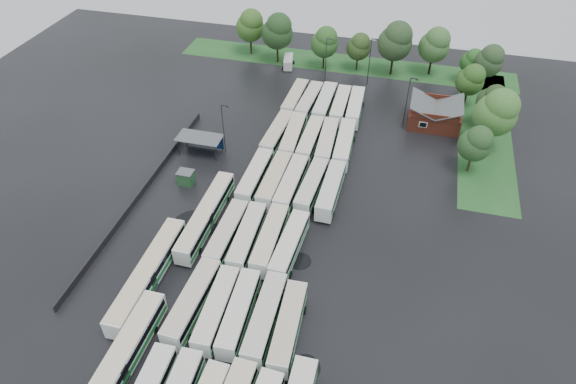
# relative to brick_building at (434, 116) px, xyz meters

# --- Properties ---
(ground) EXTENTS (160.00, 160.00, 0.00)m
(ground) POSITION_rel_brick_building_xyz_m (-24.00, -42.77, -1.87)
(ground) COLOR black
(ground) RESTS_ON ground
(brick_building) EXTENTS (10.07, 8.60, 5.39)m
(brick_building) POSITION_rel_brick_building_xyz_m (0.00, 0.00, 0.00)
(brick_building) COLOR brown
(brick_building) RESTS_ON ground
(wash_shed) EXTENTS (8.20, 4.20, 3.58)m
(wash_shed) POSITION_rel_brick_building_xyz_m (-41.20, -20.74, 1.12)
(wash_shed) COLOR #2D2D30
(wash_shed) RESTS_ON ground
(utility_hut) EXTENTS (2.70, 2.20, 2.62)m
(utility_hut) POSITION_rel_brick_building_xyz_m (-40.20, -30.17, -0.55)
(utility_hut) COLOR #214C28
(utility_hut) RESTS_ON ground
(grass_strip_north) EXTENTS (80.00, 10.00, 0.01)m
(grass_strip_north) POSITION_rel_brick_building_xyz_m (-22.00, 22.03, -1.86)
(grass_strip_north) COLOR #225722
(grass_strip_north) RESTS_ON ground
(grass_strip_east) EXTENTS (10.00, 50.00, 0.01)m
(grass_strip_east) POSITION_rel_brick_building_xyz_m (10.00, 0.03, -1.86)
(grass_strip_east) COLOR #225722
(grass_strip_east) RESTS_ON ground
(west_fence) EXTENTS (0.10, 50.00, 1.20)m
(west_fence) POSITION_rel_brick_building_xyz_m (-46.20, -34.77, -1.27)
(west_fence) COLOR #2D2D30
(west_fence) RESTS_ON ground
(bus_r1c0) EXTENTS (3.24, 13.13, 3.63)m
(bus_r1c0) POSITION_rel_brick_building_xyz_m (-28.56, -54.82, 0.13)
(bus_r1c0) COLOR white
(bus_r1c0) RESTS_ON ground
(bus_r1c1) EXTENTS (3.14, 12.55, 3.47)m
(bus_r1c1) POSITION_rel_brick_building_xyz_m (-25.10, -55.04, 0.04)
(bus_r1c1) COLOR white
(bus_r1c1) RESTS_ON ground
(bus_r1c2) EXTENTS (3.26, 12.61, 3.48)m
(bus_r1c2) POSITION_rel_brick_building_xyz_m (-22.16, -54.86, 0.05)
(bus_r1c2) COLOR white
(bus_r1c2) RESTS_ON ground
(bus_r1c3) EXTENTS (3.06, 13.04, 3.61)m
(bus_r1c3) POSITION_rel_brick_building_xyz_m (-18.68, -54.86, 0.12)
(bus_r1c3) COLOR white
(bus_r1c3) RESTS_ON ground
(bus_r1c4) EXTENTS (3.30, 12.73, 3.51)m
(bus_r1c4) POSITION_rel_brick_building_xyz_m (-15.52, -55.37, 0.07)
(bus_r1c4) COLOR white
(bus_r1c4) RESTS_ON ground
(bus_r2c0) EXTENTS (2.83, 12.59, 3.50)m
(bus_r2c0) POSITION_rel_brick_building_xyz_m (-28.54, -41.75, 0.06)
(bus_r2c0) COLOR white
(bus_r2c0) RESTS_ON ground
(bus_r2c1) EXTENTS (3.09, 12.78, 3.54)m
(bus_r2c1) POSITION_rel_brick_building_xyz_m (-25.35, -41.72, 0.08)
(bus_r2c1) COLOR white
(bus_r2c1) RESTS_ON ground
(bus_r2c2) EXTENTS (2.96, 12.86, 3.57)m
(bus_r2c2) POSITION_rel_brick_building_xyz_m (-22.02, -41.29, 0.10)
(bus_r2c2) COLOR white
(bus_r2c2) RESTS_ON ground
(bus_r2c3) EXTENTS (3.19, 12.66, 3.50)m
(bus_r2c3) POSITION_rel_brick_building_xyz_m (-18.90, -41.73, 0.06)
(bus_r2c3) COLOR white
(bus_r2c3) RESTS_ON ground
(bus_r3c0) EXTENTS (2.84, 12.89, 3.58)m
(bus_r3c0) POSITION_rel_brick_building_xyz_m (-28.59, -27.78, 0.10)
(bus_r3c0) COLOR white
(bus_r3c0) RESTS_ON ground
(bus_r3c1) EXTENTS (2.89, 12.96, 3.60)m
(bus_r3c1) POSITION_rel_brick_building_xyz_m (-25.13, -27.82, 0.11)
(bus_r3c1) COLOR white
(bus_r3c1) RESTS_ON ground
(bus_r3c2) EXTENTS (3.00, 13.05, 3.62)m
(bus_r3c2) POSITION_rel_brick_building_xyz_m (-22.16, -28.02, 0.12)
(bus_r3c2) COLOR white
(bus_r3c2) RESTS_ON ground
(bus_r3c3) EXTENTS (3.28, 12.65, 3.49)m
(bus_r3c3) POSITION_rel_brick_building_xyz_m (-18.77, -27.69, 0.05)
(bus_r3c3) COLOR white
(bus_r3c3) RESTS_ON ground
(bus_r3c4) EXTENTS (2.83, 12.83, 3.57)m
(bus_r3c4) POSITION_rel_brick_building_xyz_m (-15.50, -27.85, 0.10)
(bus_r3c4) COLOR white
(bus_r3c4) RESTS_ON ground
(bus_r4c0) EXTENTS (3.32, 12.93, 3.57)m
(bus_r4c0) POSITION_rel_brick_building_xyz_m (-28.47, -14.10, 0.10)
(bus_r4c0) COLOR white
(bus_r4c0) RESTS_ON ground
(bus_r4c1) EXTENTS (3.35, 13.09, 3.61)m
(bus_r4c1) POSITION_rel_brick_building_xyz_m (-25.32, -14.40, 0.12)
(bus_r4c1) COLOR white
(bus_r4c1) RESTS_ON ground
(bus_r4c2) EXTENTS (2.73, 12.64, 3.51)m
(bus_r4c2) POSITION_rel_brick_building_xyz_m (-22.00, -14.51, 0.07)
(bus_r4c2) COLOR white
(bus_r4c2) RESTS_ON ground
(bus_r4c3) EXTENTS (3.40, 13.08, 3.61)m
(bus_r4c3) POSITION_rel_brick_building_xyz_m (-18.80, -14.66, 0.12)
(bus_r4c3) COLOR white
(bus_r4c3) RESTS_ON ground
(bus_r4c4) EXTENTS (3.38, 13.29, 3.67)m
(bus_r4c4) POSITION_rel_brick_building_xyz_m (-15.60, -14.40, 0.15)
(bus_r4c4) COLOR white
(bus_r4c4) RESTS_ON ground
(bus_r5c0) EXTENTS (2.94, 12.60, 3.49)m
(bus_r5c0) POSITION_rel_brick_building_xyz_m (-28.39, -0.58, 0.05)
(bus_r5c0) COLOR white
(bus_r5c0) RESTS_ON ground
(bus_r5c1) EXTENTS (3.33, 12.79, 3.53)m
(bus_r5c1) POSITION_rel_brick_building_xyz_m (-25.28, -0.95, 0.07)
(bus_r5c1) COLOR white
(bus_r5c1) RESTS_ON ground
(bus_r5c2) EXTENTS (2.79, 13.01, 3.62)m
(bus_r5c2) POSITION_rel_brick_building_xyz_m (-22.03, -0.87, 0.12)
(bus_r5c2) COLOR white
(bus_r5c2) RESTS_ON ground
(bus_r5c3) EXTENTS (2.91, 12.56, 3.48)m
(bus_r5c3) POSITION_rel_brick_building_xyz_m (-18.79, -0.89, 0.05)
(bus_r5c3) COLOR white
(bus_r5c3) RESTS_ON ground
(bus_r5c4) EXTENTS (3.20, 12.67, 3.50)m
(bus_r5c4) POSITION_rel_brick_building_xyz_m (-15.77, -0.78, 0.06)
(bus_r5c4) COLOR white
(bus_r5c4) RESTS_ON ground
(artic_bus_west_a) EXTENTS (2.86, 19.66, 3.65)m
(artic_bus_west_a) POSITION_rel_brick_building_xyz_m (-33.28, -65.46, 0.16)
(artic_bus_west_a) COLOR white
(artic_bus_west_a) RESTS_ON ground
(artic_bus_west_b) EXTENTS (2.71, 18.77, 3.48)m
(artic_bus_west_b) POSITION_rel_brick_building_xyz_m (-33.03, -38.86, 0.06)
(artic_bus_west_b) COLOR white
(artic_bus_west_b) RESTS_ON ground
(artic_bus_west_c) EXTENTS (2.85, 19.57, 3.63)m
(artic_bus_west_c) POSITION_rel_brick_building_xyz_m (-36.26, -52.01, 0.15)
(artic_bus_west_c) COLOR white
(artic_bus_west_c) RESTS_ON ground
(minibus) EXTENTS (3.07, 5.80, 2.41)m
(minibus) POSITION_rel_brick_building_xyz_m (-34.45, 16.97, -0.53)
(minibus) COLOR silver
(minibus) RESTS_ON ground
(tree_north_0) EXTENTS (6.83, 6.83, 11.31)m
(tree_north_0) POSITION_rel_brick_building_xyz_m (-45.06, 21.58, 5.41)
(tree_north_0) COLOR #312618
(tree_north_0) RESTS_ON ground
(tree_north_1) EXTENTS (7.33, 7.33, 12.14)m
(tree_north_1) POSITION_rel_brick_building_xyz_m (-37.44, 18.70, 5.95)
(tree_north_1) COLOR black
(tree_north_1) RESTS_ON ground
(tree_north_2) EXTENTS (6.26, 6.26, 10.37)m
(tree_north_2) POSITION_rel_brick_building_xyz_m (-26.08, 18.15, 4.81)
(tree_north_2) COLOR black
(tree_north_2) RESTS_ON ground
(tree_north_3) EXTENTS (5.51, 5.51, 9.12)m
(tree_north_3) POSITION_rel_brick_building_xyz_m (-18.39, 19.47, 4.00)
(tree_north_3) COLOR black
(tree_north_3) RESTS_ON ground
(tree_north_4) EXTENTS (7.73, 7.73, 12.81)m
(tree_north_4) POSITION_rel_brick_building_xyz_m (-10.31, 19.17, 6.37)
(tree_north_4) COLOR black
(tree_north_4) RESTS_ON ground
(tree_north_5) EXTENTS (6.91, 6.91, 11.44)m
(tree_north_5) POSITION_rel_brick_building_xyz_m (-1.73, 21.49, 5.49)
(tree_north_5) COLOR black
(tree_north_5) RESTS_ON ground
(tree_north_6) EXTENTS (6.19, 6.19, 10.26)m
(tree_north_6) POSITION_rel_brick_building_xyz_m (9.99, 17.98, 4.73)
(tree_north_6) COLOR black
(tree_north_6) RESTS_ON ground
(tree_east_0) EXTENTS (5.68, 5.68, 9.41)m
(tree_east_0) POSITION_rel_brick_building_xyz_m (6.80, -14.18, 4.19)
(tree_east_0) COLOR #37281C
(tree_east_0) RESTS_ON ground
(tree_east_1) EXTENTS (7.71, 7.71, 12.77)m
(tree_east_1) POSITION_rel_brick_building_xyz_m (10.07, -6.56, 6.35)
(tree_east_1) COLOR #322310
(tree_east_1) RESTS_ON ground
(tree_east_2) EXTENTS (5.61, 5.61, 9.29)m
(tree_east_2) POSITION_rel_brick_building_xyz_m (10.11, 1.65, 4.11)
(tree_east_2) COLOR black
(tree_east_2) RESTS_ON ground
(tree_east_3) EXTENTS (5.76, 5.76, 9.54)m
(tree_east_3) POSITION_rel_brick_building_xyz_m (6.18, 8.99, 4.27)
(tree_east_3) COLOR black
(tree_east_3) RESTS_ON ground
(tree_east_4) EXTENTS (4.88, 4.88, 8.09)m
(tree_east_4) POSITION_rel_brick_building_xyz_m (6.69, 19.84, 3.34)
(tree_east_4) COLOR #321F15
(tree_east_4) RESTS_ON ground
(lamp_post_ne) EXTENTS (1.61, 0.31, 10.48)m
(lamp_post_ne) POSITION_rel_brick_building_xyz_m (-5.66, -1.97, 4.22)
(lamp_post_ne) COLOR #2D2D30
(lamp_post_ne) RESTS_ON ground
(lamp_post_nw) EXTENTS (1.54, 0.30, 9.99)m
(lamp_post_nw) POSITION_rel_brick_building_xyz_m (-36.92, -19.41, 3.93)
(lamp_post_nw) COLOR #2D2D30
(lamp_post_nw) RESTS_ON ground
(lamp_post_back_w) EXTENTS (1.58, 0.31, 10.29)m
(lamp_post_back_w) POSITION_rel_brick_building_xyz_m (-24.43, 12.01, 4.11)
(lamp_post_back_w) COLOR #2D2D30
(lamp_post_back_w) RESTS_ON ground
(lamp_post_back_e) EXTENTS (1.67, 0.32, 10.82)m
(lamp_post_back_e) POSITION_rel_brick_building_xyz_m (-14.97, 13.11, 4.41)
(lamp_post_back_e) COLOR #2D2D30
(lamp_post_back_e) RESTS_ON ground
(puddle_0) EXTENTS (4.64, 4.64, 0.01)m
(puddle_0) POSITION_rel_brick_building_xyz_m (-25.38, -64.72, -1.86)
(puddle_0) COLOR black
(puddle_0) RESTS_ON ground
(puddle_2) EXTENTS (7.32, 7.32, 0.01)m
(puddle_2) POSITION_rel_brick_building_xyz_m (-34.98, -39.54, -1.86)
(puddle_2) COLOR black
(puddle_2) RESTS_ON ground
(puddle_3) EXTENTS (3.45, 3.45, 0.01)m
(puddle_3) POSITION_rel_brick_building_xyz_m (-17.13, -42.61, -1.86)
(puddle_3) COLOR black
(puddle_3) RESTS_ON ground
(puddle_4) EXTENTS (3.81, 3.81, 0.01)m
(puddle_4) POSITION_rel_brick_building_xyz_m (-12.44, -59.16, -1.86)
(puddle_4) COLOR black
(puddle_4) RESTS_ON ground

